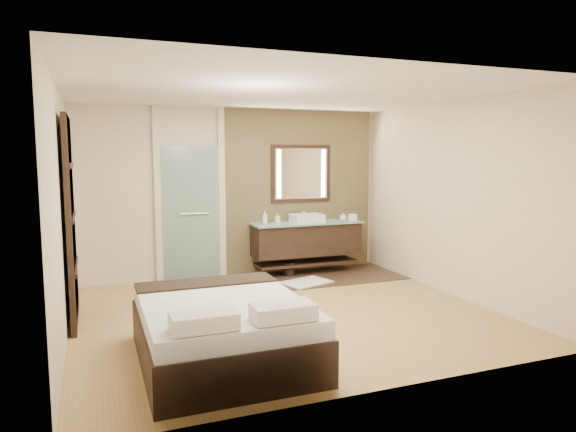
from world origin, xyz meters
name	(u,v)px	position (x,y,z in m)	size (l,w,h in m)	color
floor	(285,313)	(0.00, 0.00, 0.00)	(5.00, 5.00, 0.00)	#A27F43
tile_strip	(285,280)	(0.60, 1.60, 0.01)	(3.80, 1.30, 0.01)	#33261C
stone_wall	(300,191)	(1.10, 2.21, 1.35)	(2.60, 0.08, 2.70)	tan
vanity	(306,239)	(1.10, 1.92, 0.58)	(1.85, 0.55, 0.88)	black
mirror_unit	(301,174)	(1.10, 2.16, 1.65)	(1.06, 0.04, 0.96)	black
frosted_door	(191,207)	(-0.75, 2.20, 1.14)	(1.10, 0.12, 2.70)	#AEDDD5
shoji_partition	(71,220)	(-2.43, 0.60, 1.21)	(0.06, 1.20, 2.40)	black
bed	(223,330)	(-1.08, -1.16, 0.30)	(1.52, 1.90, 0.73)	black
bath_mat	(306,282)	(0.83, 1.29, 0.02)	(0.72, 0.50, 0.02)	silver
waste_bin	(289,269)	(0.77, 1.85, 0.11)	(0.18, 0.18, 0.22)	black
tissue_box	(353,217)	(1.92, 1.85, 0.92)	(0.12, 0.12, 0.10)	white
soap_bottle_a	(265,217)	(0.39, 1.93, 0.97)	(0.08, 0.08, 0.21)	white
soap_bottle_b	(277,218)	(0.61, 1.99, 0.94)	(0.07, 0.07, 0.16)	#B2B2B2
soap_bottle_c	(343,217)	(1.70, 1.77, 0.94)	(0.11, 0.11, 0.14)	#A8D3CA
cup	(343,217)	(1.79, 1.95, 0.91)	(0.11, 0.11, 0.09)	silver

